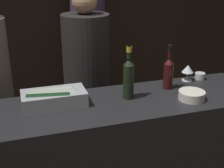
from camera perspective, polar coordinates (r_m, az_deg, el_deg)
wall_back_chalkboard at (r=3.88m, az=-9.36°, el=14.86°), size 6.40×0.06×2.80m
bar_counter at (r=2.30m, az=0.22°, el=-14.36°), size 2.10×0.57×0.96m
ice_bin_with_bottles at (r=2.03m, az=-10.71°, el=-2.42°), size 0.41×0.21×0.11m
bowl_white at (r=2.15m, az=14.36°, el=-1.98°), size 0.18×0.18×0.06m
wine_glass at (r=2.47m, az=13.68°, el=2.62°), size 0.09×0.09×0.13m
candle_votive at (r=2.55m, az=15.78°, el=1.43°), size 0.08×0.08×0.05m
red_wine_bottle_black_foil at (r=2.28m, az=10.27°, el=2.23°), size 0.07×0.07×0.32m
champagne_bottle at (r=2.07m, az=3.05°, el=1.31°), size 0.07×0.07×0.36m
person_in_hoodie at (r=3.61m, az=-4.31°, el=8.64°), size 0.38×0.38×1.84m
person_blond_tee at (r=2.80m, az=-4.64°, el=1.93°), size 0.41×0.41×1.63m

